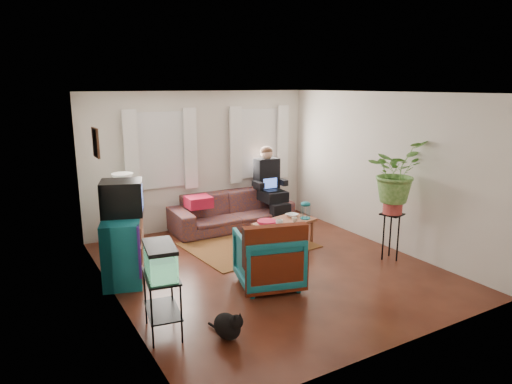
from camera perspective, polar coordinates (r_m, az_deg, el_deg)
floor at (r=7.02m, az=1.66°, el=-9.43°), size 4.50×5.00×0.01m
ceiling at (r=6.48m, az=1.81°, el=12.31°), size 4.50×5.00×0.01m
wall_back at (r=8.81m, az=-6.87°, el=3.97°), size 4.50×0.01×2.60m
wall_front at (r=4.76m, az=17.84°, el=-4.58°), size 4.50×0.01×2.60m
wall_left at (r=5.80m, az=-17.55°, el=-1.41°), size 0.01×5.00×2.60m
wall_right at (r=8.02m, az=15.55°, el=2.67°), size 0.01×5.00×2.60m
window_left at (r=8.48m, az=-11.85°, el=5.13°), size 1.08×0.04×1.38m
window_right at (r=9.32m, az=0.25°, el=6.12°), size 1.08×0.04×1.38m
curtains_left at (r=8.40m, az=-11.68°, el=5.07°), size 1.36×0.06×1.50m
curtains_right at (r=9.25m, az=0.50°, el=6.07°), size 1.36×0.06×1.50m
picture_frame at (r=6.51m, az=-19.33°, el=5.84°), size 0.04×0.32×0.40m
area_rug at (r=7.93m, az=-0.96°, el=-6.66°), size 2.14×1.78×0.01m
sofa at (r=8.76m, az=-3.08°, el=-1.66°), size 2.35×0.98×0.91m
seated_person at (r=9.08m, az=1.68°, el=0.45°), size 0.60×0.73×1.39m
side_table at (r=7.98m, az=-15.94°, el=-4.52°), size 0.50×0.50×0.68m
table_lamp at (r=7.81m, az=-16.24°, el=-0.08°), size 0.37×0.37×0.62m
dresser at (r=6.76m, az=-16.27°, el=-6.70°), size 0.80×1.13×0.92m
crt_tv at (r=6.66m, az=-16.43°, el=-0.70°), size 0.69×0.66×0.49m
aquarium_stand at (r=5.28m, az=-11.60°, el=-13.61°), size 0.44×0.66×0.69m
aquarium at (r=5.07m, az=-11.88°, el=-8.30°), size 0.40×0.60×0.36m
black_cat at (r=5.17m, az=-3.63°, el=-16.11°), size 0.33×0.45×0.35m
armchair at (r=6.30m, az=1.55°, el=-7.99°), size 1.00×0.96×0.85m
serape_throw at (r=5.94m, az=2.47°, el=-7.50°), size 0.87×0.41×0.70m
coffee_table at (r=7.88m, az=3.60°, el=-5.17°), size 1.17×0.82×0.44m
cup_a at (r=7.57m, az=2.93°, el=-3.82°), size 0.14×0.14×0.09m
cup_b at (r=7.72m, az=4.82°, el=-3.51°), size 0.12×0.12×0.09m
bowl at (r=8.07m, az=4.51°, el=-2.91°), size 0.25×0.25×0.05m
snack_tray at (r=7.70m, az=1.37°, el=-3.72°), size 0.40×0.40×0.04m
birdcage at (r=7.94m, az=6.20°, el=-2.25°), size 0.21×0.21×0.31m
plant_stand at (r=7.53m, az=16.47°, el=-5.34°), size 0.39×0.39×0.75m
potted_plant at (r=7.30m, az=16.92°, el=1.33°), size 1.02×0.94×0.95m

